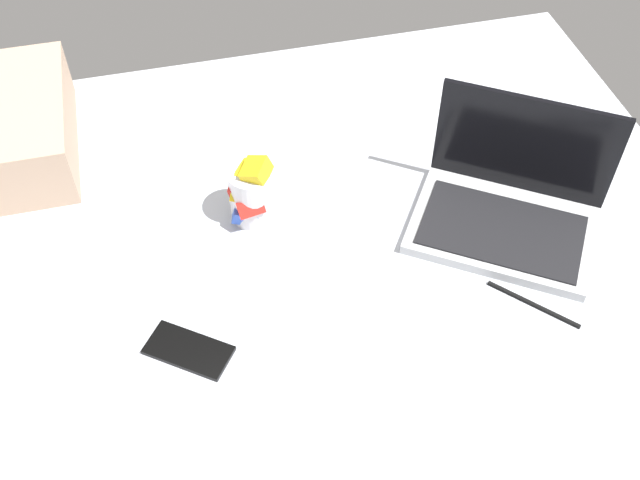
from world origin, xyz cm
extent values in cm
cube|color=#B7BCC6|center=(0.00, 0.00, 9.00)|extent=(180.00, 140.00, 18.00)
cube|color=#B7BABC|center=(49.59, 3.56, 19.00)|extent=(40.22, 37.46, 2.00)
cube|color=black|center=(48.76, 2.31, 20.20)|extent=(33.56, 30.25, 0.40)
cube|color=black|center=(55.71, 12.70, 30.50)|extent=(27.99, 19.18, 21.00)
cylinder|color=silver|center=(5.77, 19.21, 23.50)|extent=(9.00, 9.00, 11.00)
cube|color=blue|center=(4.06, 18.22, 21.07)|extent=(6.41, 7.12, 5.72)
cube|color=red|center=(4.78, 17.46, 22.81)|extent=(5.50, 6.88, 6.22)
cube|color=yellow|center=(4.71, 19.40, 24.55)|extent=(7.34, 7.86, 6.45)
cube|color=red|center=(3.92, 19.60, 26.30)|extent=(6.01, 7.02, 4.45)
cube|color=yellow|center=(5.56, 19.88, 28.04)|extent=(6.42, 6.25, 4.44)
cube|color=yellow|center=(6.57, 18.37, 29.78)|extent=(6.96, 6.50, 5.19)
cube|color=black|center=(-10.47, -8.68, 18.40)|extent=(15.31, 13.76, 0.80)
cube|color=black|center=(48.20, -13.51, 18.30)|extent=(11.87, 12.99, 0.60)
camera|label=1|loc=(-5.96, -80.18, 123.77)|focal=42.73mm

